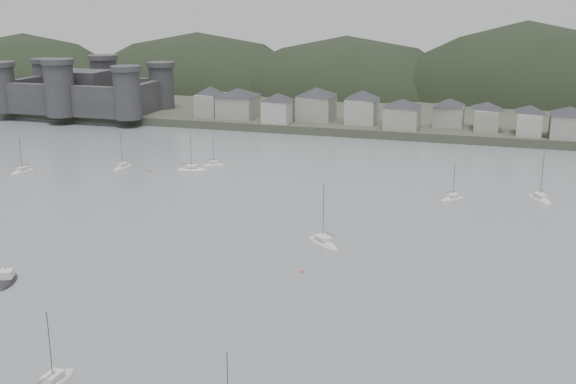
% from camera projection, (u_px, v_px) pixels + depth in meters
% --- Properties ---
extents(far_shore_land, '(900.00, 250.00, 3.00)m').
position_uv_depth(far_shore_land, '(417.00, 90.00, 361.48)').
color(far_shore_land, '#383D2D').
rests_on(far_shore_land, ground).
extents(forested_ridge, '(851.55, 103.94, 102.57)m').
position_uv_depth(forested_ridge, '(419.00, 124.00, 339.97)').
color(forested_ridge, black).
rests_on(forested_ridge, ground).
extents(castle, '(66.00, 43.00, 20.00)m').
position_uv_depth(castle, '(83.00, 91.00, 287.60)').
color(castle, '#343436').
rests_on(castle, far_shore_land).
extents(waterfront_town, '(451.48, 28.46, 12.92)m').
position_uv_depth(waterfront_town, '(524.00, 115.00, 242.33)').
color(waterfront_town, gray).
rests_on(waterfront_town, far_shore_land).
extents(moored_fleet, '(240.24, 165.10, 13.28)m').
position_uv_depth(moored_fleet, '(195.00, 233.00, 148.48)').
color(moored_fleet, silver).
rests_on(moored_fleet, ground).
extents(motor_launch_far, '(5.37, 8.17, 3.84)m').
position_uv_depth(motor_launch_far, '(7.00, 281.00, 123.57)').
color(motor_launch_far, black).
rests_on(motor_launch_far, ground).
extents(mooring_buoys, '(152.45, 111.27, 0.70)m').
position_uv_depth(mooring_buoys, '(221.00, 258.00, 134.87)').
color(mooring_buoys, '#D06445').
rests_on(mooring_buoys, ground).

